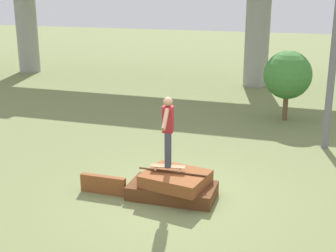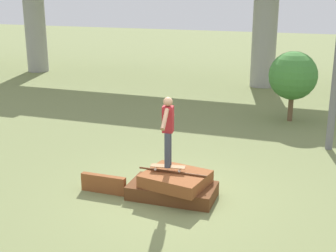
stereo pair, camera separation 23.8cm
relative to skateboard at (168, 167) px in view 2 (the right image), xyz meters
name	(u,v)px [view 2 (the right image)]	position (x,y,z in m)	size (l,w,h in m)	color
ground_plane	(172,197)	(0.11, -0.03, -0.69)	(80.00, 80.00, 0.00)	olive
scrap_pile	(174,186)	(0.14, -0.03, -0.42)	(1.88, 1.29, 0.61)	#5B3319
scrap_plank_loose	(104,184)	(-1.41, -0.31, -0.48)	(1.05, 0.13, 0.41)	brown
skateboard	(168,167)	(0.00, 0.00, 0.00)	(0.77, 0.30, 0.09)	brown
skater	(168,127)	(0.00, 0.00, 0.89)	(0.26, 1.16, 1.52)	#383D4C
tree_behind_left	(293,76)	(1.91, 7.07, 0.87)	(1.61, 1.61, 2.37)	brown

